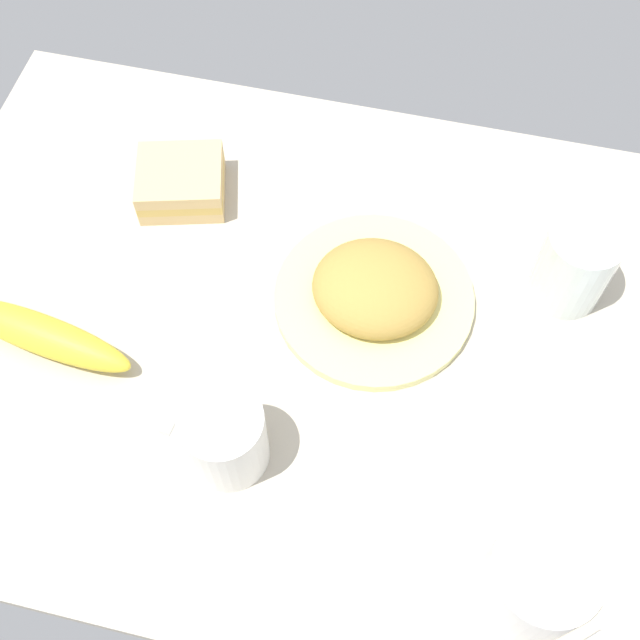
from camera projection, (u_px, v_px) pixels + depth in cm
name	position (u px, v px, depth cm)	size (l,w,h in cm)	color
tabletop	(320.00, 339.00, 84.05)	(90.00, 64.00, 2.00)	#BCB29E
plate_of_food	(375.00, 292.00, 83.39)	(20.96, 20.96, 6.00)	#EAE58C
coffee_mug_black	(537.00, 581.00, 66.65)	(10.53, 10.98, 8.97)	white
coffee_mug_milky	(224.00, 437.00, 72.92)	(9.83, 7.67, 8.75)	white
sandwich_main	(181.00, 182.00, 90.05)	(11.25, 10.59, 4.40)	#DBB77A
glass_of_milk	(573.00, 268.00, 82.04)	(7.56, 7.56, 9.67)	silver
banana	(41.00, 334.00, 80.88)	(20.68, 7.05, 4.07)	yellow
paper_napkin	(638.00, 421.00, 78.32)	(14.20, 14.20, 0.30)	white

